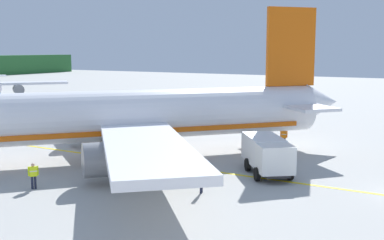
{
  "coord_description": "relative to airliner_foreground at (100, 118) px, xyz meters",
  "views": [
    {
      "loc": [
        -30.28,
        -1.75,
        8.47
      ],
      "look_at": [
        -0.13,
        15.32,
        3.38
      ],
      "focal_mm": 45.23,
      "sensor_mm": 36.0,
      "label": 1
    }
  ],
  "objects": [
    {
      "name": "crew_supervisor",
      "position": [
        -2.54,
        -5.35,
        -2.34
      ],
      "size": [
        0.56,
        0.42,
        1.77
      ],
      "color": "#191E33",
      "rests_on": "ground"
    },
    {
      "name": "service_truck_pushback",
      "position": [
        2.79,
        -12.18,
        -1.96
      ],
      "size": [
        6.0,
        5.25,
        2.47
      ],
      "color": "white",
      "rests_on": "ground"
    },
    {
      "name": "crew_loader_right",
      "position": [
        -7.64,
        -1.12,
        -2.44
      ],
      "size": [
        0.52,
        0.45,
        1.62
      ],
      "color": "#191E33",
      "rests_on": "ground"
    },
    {
      "name": "crew_marshaller",
      "position": [
        12.06,
        -10.23,
        -2.41
      ],
      "size": [
        0.36,
        0.6,
        1.66
      ],
      "color": "#191E33",
      "rests_on": "ground"
    },
    {
      "name": "crew_loader_left",
      "position": [
        -3.32,
        -10.41,
        -2.37
      ],
      "size": [
        0.61,
        0.34,
        1.73
      ],
      "color": "#191E33",
      "rests_on": "ground"
    },
    {
      "name": "apron_guide_line",
      "position": [
        1.57,
        -4.62,
        -3.39
      ],
      "size": [
        0.3,
        60.0,
        0.01
      ],
      "primitive_type": "cube",
      "color": "yellow",
      "rests_on": "ground"
    },
    {
      "name": "airliner_foreground",
      "position": [
        0.0,
        0.0,
        0.0
      ],
      "size": [
        33.18,
        31.11,
        11.9
      ],
      "color": "white",
      "rests_on": "ground"
    }
  ]
}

